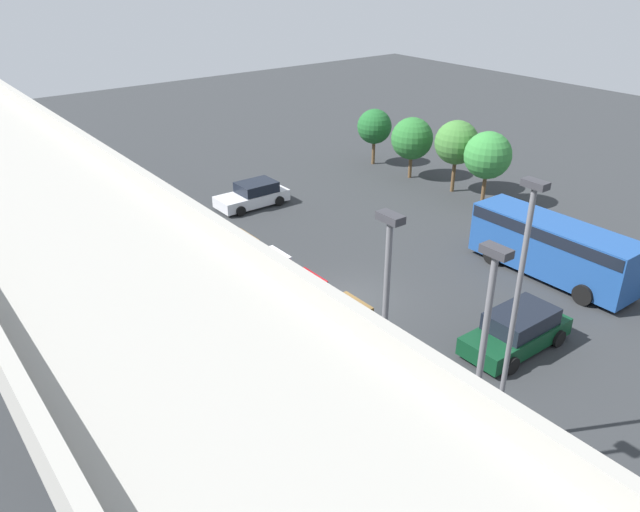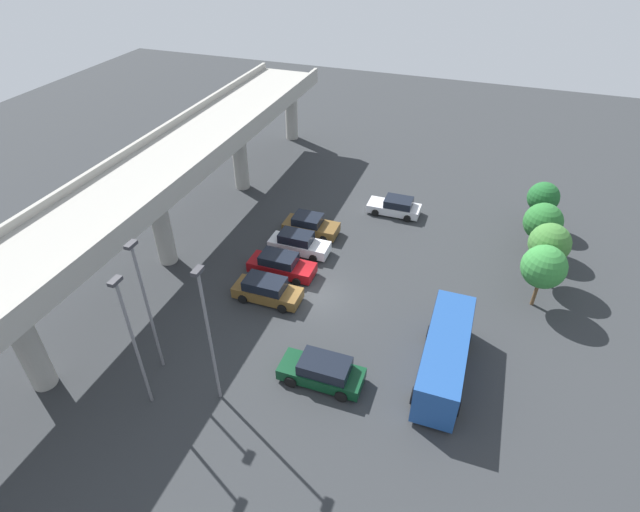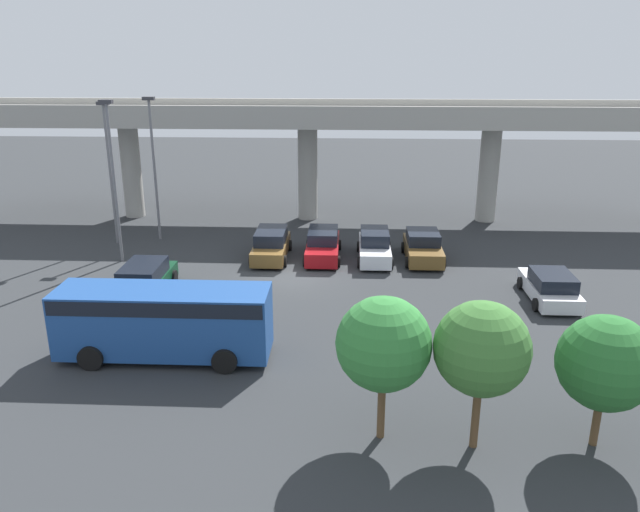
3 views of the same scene
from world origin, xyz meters
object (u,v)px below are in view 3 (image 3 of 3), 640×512
shuttle_bus (164,317)px  lamp_post_near_aisle (113,171)px  parked_car_1 (271,245)px  tree_front_centre (482,349)px  lamp_post_by_overpass (109,163)px  tree_front_right (606,363)px  parked_car_0 (145,280)px  parked_car_4 (423,247)px  tree_front_left (384,344)px  parked_car_2 (323,245)px  parked_car_5 (550,287)px  parked_car_3 (375,246)px  lamp_post_mid_lot (154,159)px

shuttle_bus → lamp_post_near_aisle: lamp_post_near_aisle is taller
parked_car_1 → tree_front_centre: (8.30, -17.51, 2.49)m
lamp_post_by_overpass → tree_front_centre: bearing=-47.7°
tree_front_right → lamp_post_by_overpass: bearing=138.0°
shuttle_bus → lamp_post_by_overpass: bearing=-63.7°
parked_car_1 → shuttle_bus: (-2.62, -12.25, 0.89)m
parked_car_0 → tree_front_centre: tree_front_centre is taller
parked_car_0 → parked_car_4: (14.10, 6.00, -0.04)m
parked_car_4 → tree_front_left: size_ratio=0.96×
tree_front_left → tree_front_centre: bearing=-7.4°
parked_car_2 → lamp_post_by_overpass: (-12.85, 2.25, 4.21)m
parked_car_4 → parked_car_5: parked_car_4 is taller
parked_car_1 → tree_front_left: 18.17m
parked_car_5 → lamp_post_by_overpass: size_ratio=0.52×
parked_car_5 → shuttle_bus: size_ratio=0.55×
parked_car_2 → tree_front_right: 19.75m
shuttle_bus → tree_front_left: size_ratio=1.76×
parked_car_2 → parked_car_3: bearing=86.2°
parked_car_0 → parked_car_3: size_ratio=1.03×
shuttle_bus → lamp_post_near_aisle: bearing=-63.0°
parked_car_4 → parked_car_0: bearing=-66.9°
lamp_post_near_aisle → parked_car_4: bearing=3.5°
parked_car_5 → tree_front_left: 14.46m
lamp_post_mid_lot → tree_front_right: (19.45, -20.60, -2.31)m
parked_car_3 → tree_front_centre: (2.39, -17.54, 2.50)m
lamp_post_mid_lot → tree_front_centre: (15.77, -20.87, -1.80)m
parked_car_0 → lamp_post_by_overpass: size_ratio=0.56×
parked_car_0 → tree_front_right: tree_front_right is taller
parked_car_2 → tree_front_right: tree_front_right is taller
parked_car_0 → tree_front_left: tree_front_left is taller
parked_car_2 → lamp_post_near_aisle: 12.22m
parked_car_3 → parked_car_4: (2.75, 0.05, -0.03)m
parked_car_5 → lamp_post_by_overpass: (-23.93, 8.21, 4.27)m
parked_car_2 → lamp_post_by_overpass: lamp_post_by_overpass is taller
lamp_post_mid_lot → lamp_post_by_overpass: 2.58m
tree_front_left → lamp_post_by_overpass: bearing=128.1°
parked_car_2 → tree_front_right: bearing=27.3°
tree_front_centre → parked_car_3: bearing=97.8°
lamp_post_near_aisle → tree_front_centre: bearing=-44.8°
parked_car_3 → parked_car_4: 2.75m
tree_front_left → shuttle_bus: bearing=148.9°
parked_car_1 → lamp_post_near_aisle: lamp_post_near_aisle is taller
lamp_post_mid_lot → parked_car_4: bearing=-11.5°
parked_car_0 → lamp_post_near_aisle: bearing=30.6°
tree_front_left → tree_front_right: bearing=-0.8°
parked_car_1 → lamp_post_near_aisle: 9.50m
parked_car_1 → parked_car_3: parked_car_3 is taller
shuttle_bus → lamp_post_near_aisle: (-5.76, 11.30, 3.48)m
lamp_post_mid_lot → tree_front_left: 24.35m
parked_car_3 → parked_car_2: bearing=-93.8°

